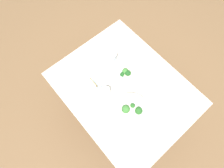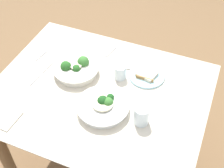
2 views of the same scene
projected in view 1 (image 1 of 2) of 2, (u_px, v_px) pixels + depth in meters
ground_plane at (120, 110)px, 2.20m from camera, size 6.00×6.00×0.00m
dining_table at (123, 93)px, 1.63m from camera, size 1.15×0.92×0.75m
broccoli_bowl_far at (132, 109)px, 1.41m from camera, size 0.26×0.26×0.09m
broccoli_bowl_near at (128, 73)px, 1.53m from camera, size 0.27×0.27×0.08m
bread_side_plate at (90, 86)px, 1.50m from camera, size 0.20×0.20×0.03m
water_glass_center at (106, 91)px, 1.45m from camera, size 0.07×0.07×0.08m
water_glass_side at (112, 57)px, 1.56m from camera, size 0.07×0.07×0.10m
fork_by_far_bowl at (151, 140)px, 1.35m from camera, size 0.03×0.10×0.00m
fork_by_near_bowl at (99, 119)px, 1.41m from camera, size 0.04×0.11×0.00m
table_knife_left at (182, 108)px, 1.44m from camera, size 0.15×0.15×0.00m
table_knife_right at (154, 121)px, 1.40m from camera, size 0.03×0.22×0.00m
napkin_folded_upper at (91, 104)px, 1.45m from camera, size 0.20×0.20×0.01m
napkin_folded_lower at (186, 96)px, 1.48m from camera, size 0.20×0.14×0.01m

